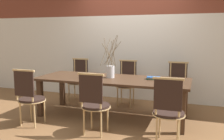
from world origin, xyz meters
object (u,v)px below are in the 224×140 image
Objects in this scene: chair_far_center at (177,85)px; book_stack at (154,78)px; chair_near_center at (168,109)px; vase_centerpiece at (110,71)px; dining_table at (112,83)px.

chair_far_center is 0.84m from book_stack.
book_stack is (-0.38, 0.99, 0.24)m from chair_near_center.
vase_centerpiece is at bearing -173.24° from book_stack.
dining_table is 1.41m from chair_near_center.
dining_table is at bearing -169.77° from book_stack.
book_stack is (0.73, 0.13, 0.10)m from dining_table.
vase_centerpiece is 0.79m from book_stack.
chair_near_center is 1.09m from book_stack.
dining_table is 2.86× the size of chair_near_center.
chair_far_center is at bearing 64.23° from book_stack.
vase_centerpiece reaches higher than book_stack.
chair_far_center reaches higher than dining_table.
chair_near_center is 3.87× the size of book_stack.
book_stack is at bearing 64.23° from chair_far_center.
chair_far_center is at bearing 35.96° from vase_centerpiece.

